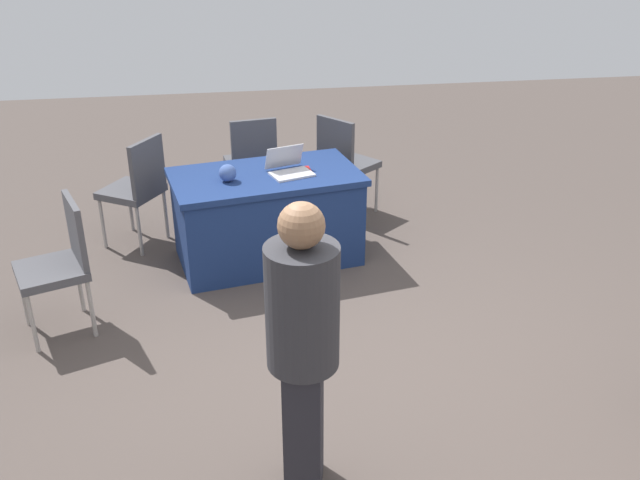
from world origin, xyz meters
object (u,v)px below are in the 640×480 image
(chair_tucked_left, at_px, (252,158))
(scissors_red, at_px, (309,170))
(chair_aisle, at_px, (344,159))
(yarn_ball, at_px, (228,173))
(table_foreground, at_px, (267,217))
(person_presenter, at_px, (303,343))
(laptop_silver, at_px, (289,169))
(chair_near_front, at_px, (60,259))
(chair_tucked_right, at_px, (137,185))

(chair_tucked_left, distance_m, scissors_red, 1.04)
(chair_aisle, xyz_separation_m, yarn_ball, (1.09, 0.90, 0.27))
(table_foreground, height_order, person_presenter, person_presenter)
(yarn_ball, height_order, scissors_red, yarn_ball)
(table_foreground, bearing_deg, laptop_silver, 174.59)
(chair_near_front, relative_size, person_presenter, 0.60)
(person_presenter, distance_m, yarn_ball, 2.45)
(chair_near_front, bearing_deg, person_presenter, -160.46)
(chair_tucked_left, distance_m, yarn_ball, 1.14)
(chair_tucked_right, distance_m, scissors_red, 1.47)
(chair_near_front, relative_size, scissors_red, 5.28)
(laptop_silver, bearing_deg, chair_near_front, 8.48)
(chair_tucked_right, bearing_deg, chair_aisle, -46.69)
(chair_aisle, bearing_deg, chair_near_front, -92.60)
(chair_aisle, bearing_deg, scissors_red, -68.28)
(chair_near_front, height_order, chair_tucked_right, chair_tucked_right)
(chair_tucked_right, bearing_deg, scissors_red, -73.96)
(chair_aisle, relative_size, laptop_silver, 2.46)
(chair_tucked_right, bearing_deg, table_foreground, -79.97)
(table_foreground, xyz_separation_m, chair_aisle, (-0.79, -0.79, 0.18))
(table_foreground, distance_m, chair_near_front, 1.69)
(chair_near_front, bearing_deg, laptop_silver, -83.78)
(chair_tucked_right, bearing_deg, chair_near_front, -165.51)
(person_presenter, bearing_deg, chair_aisle, 178.43)
(table_foreground, relative_size, chair_aisle, 1.67)
(person_presenter, xyz_separation_m, scissors_red, (-0.39, -2.57, -0.12))
(chair_aisle, distance_m, scissors_red, 0.91)
(person_presenter, bearing_deg, scissors_red, -176.25)
(chair_aisle, height_order, laptop_silver, chair_aisle)
(yarn_ball, bearing_deg, person_presenter, 96.08)
(laptop_silver, bearing_deg, chair_aisle, -144.55)
(laptop_silver, xyz_separation_m, yarn_ball, (0.49, 0.10, 0.03))
(table_foreground, xyz_separation_m, chair_tucked_left, (0.05, -0.96, 0.17))
(chair_near_front, distance_m, chair_aisle, 2.78)
(chair_tucked_right, relative_size, chair_aisle, 1.00)
(yarn_ball, bearing_deg, table_foreground, -158.91)
(chair_tucked_left, bearing_deg, laptop_silver, -84.63)
(yarn_ball, bearing_deg, chair_tucked_left, -102.95)
(chair_tucked_left, xyz_separation_m, person_presenter, (-0.01, 3.51, 0.33))
(chair_tucked_right, xyz_separation_m, chair_aisle, (-1.84, -0.36, 0.00))
(chair_tucked_right, distance_m, laptop_silver, 1.34)
(table_foreground, xyz_separation_m, scissors_red, (-0.35, -0.02, 0.38))
(chair_tucked_right, bearing_deg, yarn_ball, -93.66)
(table_foreground, xyz_separation_m, chair_near_front, (1.46, 0.84, 0.17))
(person_presenter, relative_size, scissors_red, 8.80)
(chair_tucked_right, xyz_separation_m, person_presenter, (-1.01, 2.98, 0.32))
(table_foreground, relative_size, scissors_red, 8.94)
(table_foreground, distance_m, chair_tucked_left, 0.98)
(chair_near_front, relative_size, chair_tucked_right, 0.99)
(chair_near_front, relative_size, yarn_ball, 6.99)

